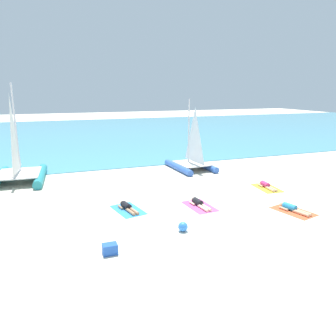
# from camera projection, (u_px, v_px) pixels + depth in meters

# --- Properties ---
(ground_plane) EXTENTS (120.00, 120.00, 0.00)m
(ground_plane) POSITION_uv_depth(u_px,v_px,m) (142.00, 168.00, 23.21)
(ground_plane) COLOR beige
(ocean_water) EXTENTS (120.00, 40.00, 0.05)m
(ocean_water) POSITION_uv_depth(u_px,v_px,m) (99.00, 133.00, 41.63)
(ocean_water) COLOR #4C9EB7
(ocean_water) RESTS_ON ground
(sailboat_blue) EXTENTS (2.61, 3.86, 4.84)m
(sailboat_blue) POSITION_uv_depth(u_px,v_px,m) (191.00, 159.00, 22.54)
(sailboat_blue) COLOR blue
(sailboat_blue) RESTS_ON ground
(sailboat_teal) EXTENTS (3.15, 4.67, 5.86)m
(sailboat_teal) POSITION_uv_depth(u_px,v_px,m) (19.00, 168.00, 19.43)
(sailboat_teal) COLOR teal
(sailboat_teal) RESTS_ON ground
(towel_leftmost) EXTENTS (1.47, 2.09, 0.01)m
(towel_leftmost) POSITION_uv_depth(u_px,v_px,m) (128.00, 210.00, 15.02)
(towel_leftmost) COLOR #338CD8
(towel_leftmost) RESTS_ON ground
(sunbather_leftmost) EXTENTS (0.71, 1.56, 0.30)m
(sunbather_leftmost) POSITION_uv_depth(u_px,v_px,m) (127.00, 207.00, 15.05)
(sunbather_leftmost) COLOR black
(sunbather_leftmost) RESTS_ON towel_leftmost
(towel_center_left) EXTENTS (1.25, 1.98, 0.01)m
(towel_center_left) POSITION_uv_depth(u_px,v_px,m) (200.00, 206.00, 15.49)
(towel_center_left) COLOR #D84C99
(towel_center_left) RESTS_ON ground
(sunbather_center_left) EXTENTS (0.57, 1.57, 0.30)m
(sunbather_center_left) POSITION_uv_depth(u_px,v_px,m) (199.00, 203.00, 15.52)
(sunbather_center_left) COLOR black
(sunbather_center_left) RESTS_ON towel_center_left
(towel_center_right) EXTENTS (1.52, 2.11, 0.01)m
(towel_center_right) POSITION_uv_depth(u_px,v_px,m) (293.00, 211.00, 14.85)
(towel_center_right) COLOR #EA5933
(towel_center_right) RESTS_ON ground
(sunbather_center_right) EXTENTS (0.75, 1.56, 0.30)m
(sunbather_center_right) POSITION_uv_depth(u_px,v_px,m) (292.00, 208.00, 14.88)
(sunbather_center_right) COLOR #268CCC
(sunbather_center_right) RESTS_ON towel_center_right
(towel_rightmost) EXTENTS (1.29, 2.00, 0.01)m
(towel_rightmost) POSITION_uv_depth(u_px,v_px,m) (267.00, 188.00, 18.38)
(towel_rightmost) COLOR yellow
(towel_rightmost) RESTS_ON ground
(sunbather_rightmost) EXTENTS (0.58, 1.57, 0.30)m
(sunbather_rightmost) POSITION_uv_depth(u_px,v_px,m) (266.00, 186.00, 18.41)
(sunbather_rightmost) COLOR #D83372
(sunbather_rightmost) RESTS_ON towel_rightmost
(beach_ball) EXTENTS (0.39, 0.39, 0.39)m
(beach_ball) POSITION_uv_depth(u_px,v_px,m) (183.00, 227.00, 12.72)
(beach_ball) COLOR #337FE5
(beach_ball) RESTS_ON ground
(cooler_box) EXTENTS (0.50, 0.36, 0.36)m
(cooler_box) POSITION_uv_depth(u_px,v_px,m) (110.00, 249.00, 10.96)
(cooler_box) COLOR blue
(cooler_box) RESTS_ON ground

